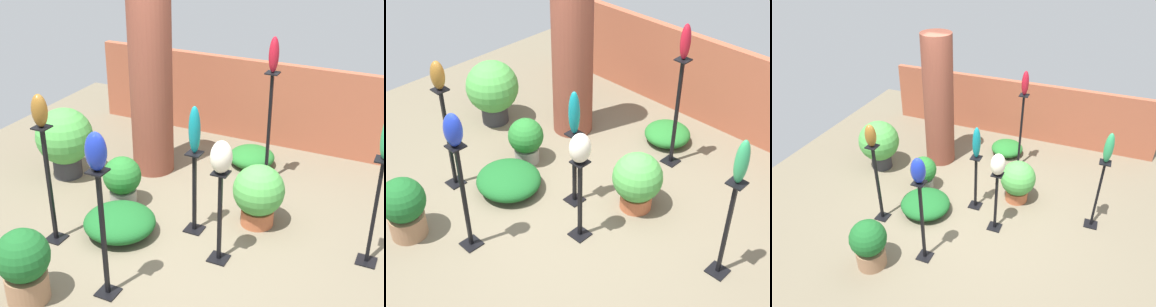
% 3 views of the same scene
% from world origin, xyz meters
% --- Properties ---
extents(ground_plane, '(8.00, 8.00, 0.00)m').
position_xyz_m(ground_plane, '(0.00, 0.00, 0.00)').
color(ground_plane, '#6B604C').
extents(brick_wall_back, '(5.60, 0.12, 1.25)m').
position_xyz_m(brick_wall_back, '(0.00, 2.76, 0.62)').
color(brick_wall_back, '#9E5138').
rests_on(brick_wall_back, ground).
extents(brick_pillar, '(0.55, 0.55, 2.47)m').
position_xyz_m(brick_pillar, '(-1.12, 1.27, 1.24)').
color(brick_pillar, brown).
rests_on(brick_pillar, ground).
extents(pedestal_cobalt, '(0.20, 0.20, 1.31)m').
position_xyz_m(pedestal_cobalt, '(-0.26, -1.14, 0.60)').
color(pedestal_cobalt, black).
rests_on(pedestal_cobalt, ground).
extents(pedestal_teal, '(0.20, 0.20, 0.96)m').
position_xyz_m(pedestal_teal, '(0.02, 0.16, 0.43)').
color(pedestal_teal, black).
rests_on(pedestal_teal, ground).
extents(pedestal_ruby, '(0.20, 0.20, 1.47)m').
position_xyz_m(pedestal_ruby, '(0.37, 1.60, 0.68)').
color(pedestal_ruby, black).
rests_on(pedestal_ruby, ground).
extents(pedestal_bronze, '(0.20, 0.20, 1.33)m').
position_xyz_m(pedestal_bronze, '(-1.26, -0.65, 0.61)').
color(pedestal_bronze, black).
rests_on(pedestal_bronze, ground).
extents(pedestal_jade, '(0.20, 0.20, 1.17)m').
position_xyz_m(pedestal_jade, '(1.86, 0.40, 0.54)').
color(pedestal_jade, black).
rests_on(pedestal_jade, ground).
extents(pedestal_ivory, '(0.20, 0.20, 1.01)m').
position_xyz_m(pedestal_ivory, '(0.48, -0.21, 0.46)').
color(pedestal_ivory, black).
rests_on(pedestal_ivory, ground).
extents(art_vase_cobalt, '(0.19, 0.18, 0.35)m').
position_xyz_m(art_vase_cobalt, '(-0.26, -1.14, 1.48)').
color(art_vase_cobalt, '#192D9E').
rests_on(art_vase_cobalt, pedestal_cobalt).
extents(art_vase_teal, '(0.13, 0.13, 0.52)m').
position_xyz_m(art_vase_teal, '(0.02, 0.16, 1.22)').
color(art_vase_teal, '#0F727A').
rests_on(art_vase_teal, pedestal_teal).
extents(art_vase_ruby, '(0.12, 0.12, 0.43)m').
position_xyz_m(art_vase_ruby, '(0.37, 1.60, 1.69)').
color(art_vase_ruby, maroon).
rests_on(art_vase_ruby, pedestal_ruby).
extents(art_vase_bronze, '(0.16, 0.16, 0.34)m').
position_xyz_m(art_vase_bronze, '(-1.26, -0.65, 1.50)').
color(art_vase_bronze, brown).
rests_on(art_vase_bronze, pedestal_bronze).
extents(art_vase_ivory, '(0.21, 0.23, 0.32)m').
position_xyz_m(art_vase_ivory, '(0.48, -0.21, 1.18)').
color(art_vase_ivory, beige).
rests_on(art_vase_ivory, pedestal_ivory).
extents(potted_plant_mid_left, '(0.46, 0.46, 0.62)m').
position_xyz_m(potted_plant_mid_left, '(-0.99, 0.29, 0.34)').
color(potted_plant_mid_left, gray).
rests_on(potted_plant_mid_left, ground).
extents(potted_plant_front_right, '(0.74, 0.74, 0.94)m').
position_xyz_m(potted_plant_front_right, '(-2.06, 0.60, 0.53)').
color(potted_plant_front_right, '#2D2D33').
rests_on(potted_plant_front_right, ground).
extents(potted_plant_front_left, '(0.58, 0.58, 0.73)m').
position_xyz_m(potted_plant_front_left, '(0.61, 0.59, 0.40)').
color(potted_plant_front_left, '#B25B38').
rests_on(potted_plant_front_left, ground).
extents(potted_plant_walkway_edge, '(0.50, 0.50, 0.74)m').
position_xyz_m(potted_plant_walkway_edge, '(-0.88, -1.52, 0.40)').
color(potted_plant_walkway_edge, '#936B4C').
rests_on(potted_plant_walkway_edge, ground).
extents(foliage_bed_east, '(0.63, 0.62, 0.26)m').
position_xyz_m(foliage_bed_east, '(0.05, 1.93, 0.13)').
color(foliage_bed_east, '#236B28').
rests_on(foliage_bed_east, ground).
extents(foliage_bed_west, '(0.80, 0.77, 0.30)m').
position_xyz_m(foliage_bed_west, '(-0.69, -0.26, 0.15)').
color(foliage_bed_west, '#195923').
rests_on(foliage_bed_west, ground).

